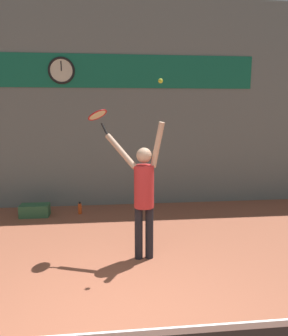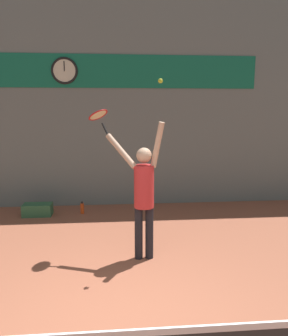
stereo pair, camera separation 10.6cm
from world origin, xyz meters
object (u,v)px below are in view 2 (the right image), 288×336
at_px(tennis_player, 144,191).
at_px(scoreboard_clock, 64,71).
at_px(tennis_ball, 160,81).
at_px(equipment_bag, 38,210).
at_px(tennis_racket, 99,116).
at_px(water_bottle, 82,208).

bearing_deg(tennis_player, scoreboard_clock, 117.37).
relative_size(scoreboard_clock, tennis_player, 0.28).
xyz_separation_m(tennis_ball, equipment_bag, (-2.47, 2.48, -2.67)).
xyz_separation_m(tennis_racket, equipment_bag, (-1.53, 1.92, -2.15)).
relative_size(scoreboard_clock, tennis_ball, 8.99).
relative_size(tennis_racket, equipment_bag, 0.69).
bearing_deg(tennis_player, water_bottle, 116.73).
xyz_separation_m(scoreboard_clock, tennis_player, (1.60, -3.09, -2.17)).
bearing_deg(tennis_ball, water_bottle, 120.02).
bearing_deg(tennis_ball, tennis_player, 156.83).
bearing_deg(tennis_player, tennis_ball, -23.17).
bearing_deg(water_bottle, equipment_bag, -176.19).
bearing_deg(scoreboard_clock, water_bottle, -60.28).
xyz_separation_m(scoreboard_clock, tennis_racket, (0.90, -2.64, -1.00)).
xyz_separation_m(scoreboard_clock, tennis_ball, (1.84, -3.20, -0.49)).
relative_size(tennis_player, equipment_bag, 3.45).
bearing_deg(tennis_racket, tennis_ball, -30.60).
relative_size(tennis_racket, water_bottle, 1.56).
distance_m(tennis_player, equipment_bag, 3.41).
bearing_deg(equipment_bag, scoreboard_clock, 48.74).
bearing_deg(tennis_racket, water_bottle, 104.95).
relative_size(tennis_player, tennis_racket, 4.96).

